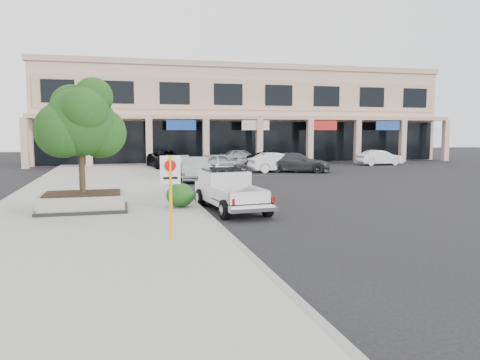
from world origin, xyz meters
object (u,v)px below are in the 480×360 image
pickup_truck (231,191)px  lot_car_b (278,162)px  planter_tree (84,123)px  lot_car_c (296,162)px  planter (83,202)px  no_parking_sign (170,185)px  lot_car_e (242,156)px  lot_car_f (380,158)px  curb_car_d (168,159)px  lot_car_d (280,159)px  lot_car_a (219,163)px  curb_car_b (195,169)px  curb_car_a (225,186)px  curb_car_c (183,166)px

pickup_truck → lot_car_b: 17.42m
planter_tree → lot_car_c: (14.12, 14.59, -2.68)m
pickup_truck → planter: bearing=168.5°
planter_tree → no_parking_sign: 6.31m
lot_car_e → lot_car_f: bearing=-114.9°
planter → lot_car_c: lot_car_c is taller
curb_car_d → lot_car_f: bearing=-8.6°
no_parking_sign → lot_car_d: 26.44m
pickup_truck → planter_tree: bearing=166.7°
planter_tree → no_parking_sign: (2.56, -5.49, -1.78)m
lot_car_a → lot_car_c: size_ratio=0.83×
curb_car_b → lot_car_f: (18.26, 8.94, -0.07)m
planter → no_parking_sign: size_ratio=1.39×
curb_car_b → curb_car_d: size_ratio=0.79×
curb_car_a → lot_car_a: lot_car_a is taller
planter_tree → no_parking_sign: bearing=-65.0°
no_parking_sign → lot_car_f: 32.85m
curb_car_a → lot_car_d: bearing=57.4°
pickup_truck → curb_car_c: (-0.05, 14.01, -0.10)m
curb_car_a → lot_car_d: lot_car_d is taller
planter → lot_car_e: lot_car_e is taller
pickup_truck → curb_car_b: bearing=82.6°
planter_tree → lot_car_d: (14.10, 18.29, -2.66)m
curb_car_d → curb_car_c: bearing=-94.4°
lot_car_a → lot_car_e: bearing=-41.2°
curb_car_a → planter_tree: bearing=-167.0°
lot_car_f → curb_car_b: bearing=116.3°
lot_car_b → lot_car_f: lot_car_b is taller
no_parking_sign → curb_car_d: 25.40m
curb_car_c → lot_car_f: curb_car_c is taller
planter → planter_tree: bearing=49.0°
lot_car_a → lot_car_d: 6.03m
curb_car_c → lot_car_a: (3.10, 2.88, 0.01)m
planter_tree → lot_car_b: size_ratio=0.91×
pickup_truck → curb_car_c: pickup_truck is taller
planter → lot_car_a: size_ratio=0.77×
planter → lot_car_e: bearing=62.7°
lot_car_b → curb_car_d: bearing=54.1°
curb_car_d → curb_car_b: bearing=-92.8°
lot_car_d → planter_tree: bearing=145.7°
curb_car_d → lot_car_f: (19.00, -0.42, -0.11)m
pickup_truck → curb_car_d: (-0.39, 20.51, -0.01)m
lot_car_e → lot_car_a: bearing=150.2°
lot_car_a → pickup_truck: bearing=154.8°
no_parking_sign → lot_car_d: bearing=64.1°
lot_car_d → lot_car_b: bearing=161.0°
pickup_truck → lot_car_f: pickup_truck is taller
lot_car_f → planter: bearing=129.2°
curb_car_c → lot_car_b: bearing=11.4°
planter → curb_car_c: bearing=67.7°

